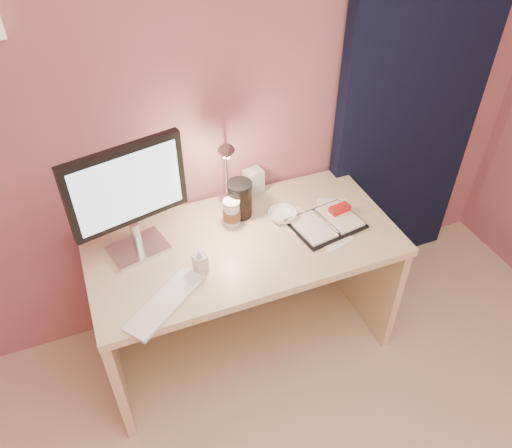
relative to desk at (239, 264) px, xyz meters
name	(u,v)px	position (x,y,z in m)	size (l,w,h in m)	color
room	(399,93)	(0.95, 0.24, 0.63)	(3.50, 3.50, 3.50)	#C6B28E
desk	(239,264)	(0.00, 0.00, 0.00)	(1.40, 0.70, 0.73)	#CABD8F
monitor	(127,193)	(-0.45, 0.04, 0.54)	(0.49, 0.23, 0.53)	silver
keyboard	(166,303)	(-0.42, -0.31, 0.23)	(0.38, 0.11, 0.02)	white
planner	(327,222)	(0.40, -0.12, 0.24)	(0.35, 0.29, 0.05)	black
paper_a	(331,237)	(0.38, -0.20, 0.23)	(0.15, 0.15, 0.00)	white
paper_b	(333,208)	(0.49, -0.02, 0.23)	(0.14, 0.14, 0.00)	white
paper_c	(300,222)	(0.29, -0.06, 0.23)	(0.16, 0.16, 0.00)	white
coffee_cup	(232,213)	(-0.01, 0.06, 0.29)	(0.08, 0.08, 0.13)	silver
bowl	(282,216)	(0.22, -0.01, 0.25)	(0.14, 0.14, 0.04)	white
lotion_bottle	(200,260)	(-0.23, -0.18, 0.28)	(0.05, 0.05, 0.12)	silver
dark_jar	(240,201)	(0.05, 0.10, 0.31)	(0.12, 0.12, 0.16)	black
product_box	(253,182)	(0.17, 0.24, 0.29)	(0.09, 0.07, 0.13)	silver
desk_lamp	(239,166)	(0.06, 0.13, 0.48)	(0.14, 0.25, 0.41)	silver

